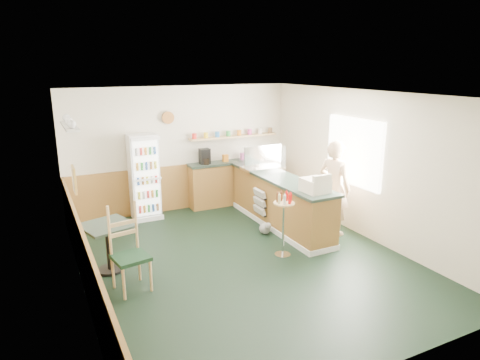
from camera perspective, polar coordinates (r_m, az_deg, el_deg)
ground at (r=7.21m, az=0.50°, el=-10.59°), size 6.00×6.00×0.00m
room_envelope at (r=7.24m, az=-3.70°, el=2.31°), size 5.04×6.02×2.72m
service_counter at (r=8.52m, az=5.36°, el=-3.17°), size 0.68×3.01×1.01m
back_counter at (r=9.87m, az=-0.68°, el=-0.00°), size 2.24×0.42×1.69m
drinks_fridge at (r=9.05m, az=-12.62°, el=0.39°), size 0.58×0.52×1.76m
display_case at (r=8.91m, az=3.07°, el=2.97°), size 0.86×0.45×0.49m
cash_register at (r=7.44m, az=9.99°, el=-0.69°), size 0.42×0.44×0.23m
shopkeeper at (r=8.18m, az=12.46°, el=-1.02°), size 0.61×0.71×1.80m
condiment_stand at (r=7.13m, az=5.85°, el=-4.67°), size 0.35×0.35×1.09m
newspaper_rack at (r=8.50m, az=2.62°, el=-2.99°), size 0.09×0.43×0.51m
cafe_table at (r=6.93m, az=-17.20°, el=-7.45°), size 0.88×0.88×0.78m
cafe_chair at (r=6.34m, az=-14.66°, el=-8.37°), size 0.54×0.54×1.25m
dog_doorstop at (r=8.19m, az=3.41°, el=-6.40°), size 0.22×0.28×0.26m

